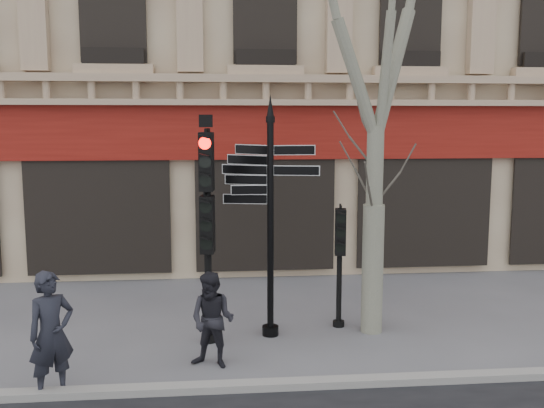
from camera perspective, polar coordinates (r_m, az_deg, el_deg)
The scene contains 7 objects.
ground at distance 10.53m, azimuth 1.66°, elevation -13.73°, with size 80.00×80.00×0.00m, color #58575C.
kerb at distance 9.23m, azimuth 2.77°, elevation -16.56°, with size 80.00×0.25×0.12m, color gray.
fingerpost at distance 10.65m, azimuth -0.16°, elevation 2.65°, with size 2.35×2.35×4.33m.
traffic_signal_main at distance 10.42m, azimuth -6.13°, elevation 0.28°, with size 0.48×0.37×3.97m.
traffic_signal_secondary at distance 11.38m, azimuth 6.39°, elevation -3.84°, with size 0.42×0.33×2.26m.
pedestrian_a at distance 9.22m, azimuth -20.06°, elevation -11.43°, with size 0.66×0.43×1.81m, color black.
pedestrian_b at distance 9.74m, azimuth -5.63°, elevation -10.82°, with size 0.74×0.58×1.53m, color black.
Camera 1 is at (-1.21, -9.72, 3.87)m, focal length 40.00 mm.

